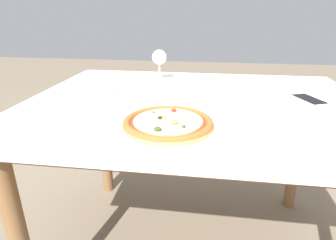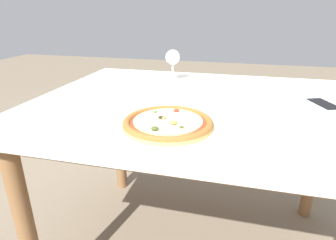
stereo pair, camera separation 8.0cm
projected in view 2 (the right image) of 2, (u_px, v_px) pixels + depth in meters
name	position (u px, v px, depth m)	size (l,w,h in m)	color
dining_table	(203.00, 123.00, 1.08)	(1.30, 1.01, 0.73)	brown
pizza_plate	(168.00, 124.00, 0.81)	(0.29, 0.29, 0.04)	white
fork	(123.00, 92.00, 1.17)	(0.05, 0.17, 0.00)	silver
wine_glass_far_left	(173.00, 58.00, 1.32)	(0.07, 0.07, 0.15)	silver
cell_phone	(324.00, 105.00, 1.01)	(0.12, 0.16, 0.01)	white
napkin_folded	(252.00, 97.00, 1.10)	(0.18, 0.15, 0.01)	silver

